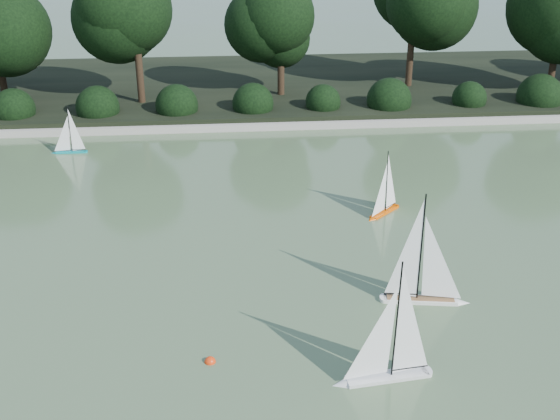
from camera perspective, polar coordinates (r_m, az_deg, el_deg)
name	(u,v)px	position (r m, az deg, el deg)	size (l,w,h in m)	color
ground	(283,314)	(10.42, 0.28, -8.49)	(80.00, 80.00, 0.00)	#3E5533
pond_coping	(251,126)	(18.60, -2.34, 6.82)	(40.00, 0.35, 0.18)	gray
far_bank	(245,87)	(22.43, -2.89, 9.99)	(40.00, 8.00, 0.30)	black
tree_line	(289,12)	(20.50, 0.74, 15.78)	(26.31, 3.93, 4.39)	black
shrub_hedge	(249,104)	(19.36, -2.50, 8.62)	(29.10, 1.10, 1.10)	black
sailboat_white_a	(381,361)	(9.10, 8.21, -12.04)	(1.34, 0.37, 1.83)	silver
sailboat_white_b	(428,285)	(10.81, 11.98, -5.99)	(1.37, 0.43, 1.87)	white
sailboat_orange	(383,204)	(13.64, 8.36, 0.49)	(0.79, 0.76, 1.33)	#F15300
sailboat_teal	(67,145)	(17.56, -16.90, 5.05)	(0.87, 0.14, 1.19)	#068388
race_buoy	(210,362)	(9.52, -5.70, -12.19)	(0.15, 0.15, 0.15)	red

